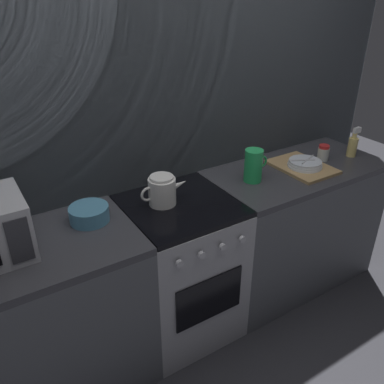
# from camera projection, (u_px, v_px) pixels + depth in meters

# --- Properties ---
(ground_plane) EXTENTS (8.00, 8.00, 0.00)m
(ground_plane) POSITION_uv_depth(u_px,v_px,m) (182.00, 323.00, 2.61)
(ground_plane) COLOR #2D2D33
(back_wall) EXTENTS (3.60, 0.05, 2.40)m
(back_wall) POSITION_uv_depth(u_px,v_px,m) (151.00, 135.00, 2.29)
(back_wall) COLOR gray
(back_wall) RESTS_ON ground_plane
(counter_left) EXTENTS (1.20, 0.60, 0.90)m
(counter_left) POSITION_uv_depth(u_px,v_px,m) (25.00, 330.00, 1.98)
(counter_left) COLOR #515459
(counter_left) RESTS_ON ground_plane
(stove_unit) EXTENTS (0.60, 0.63, 0.90)m
(stove_unit) POSITION_uv_depth(u_px,v_px,m) (181.00, 269.00, 2.40)
(stove_unit) COLOR #9E9EA3
(stove_unit) RESTS_ON ground_plane
(counter_right) EXTENTS (1.20, 0.60, 0.90)m
(counter_right) POSITION_uv_depth(u_px,v_px,m) (290.00, 225.00, 2.82)
(counter_right) COLOR #515459
(counter_right) RESTS_ON ground_plane
(kettle) EXTENTS (0.28, 0.15, 0.17)m
(kettle) POSITION_uv_depth(u_px,v_px,m) (162.00, 190.00, 2.15)
(kettle) COLOR white
(kettle) RESTS_ON stove_unit
(mixing_bowl) EXTENTS (0.20, 0.20, 0.08)m
(mixing_bowl) POSITION_uv_depth(u_px,v_px,m) (89.00, 214.00, 2.02)
(mixing_bowl) COLOR teal
(mixing_bowl) RESTS_ON counter_left
(pitcher) EXTENTS (0.16, 0.11, 0.20)m
(pitcher) POSITION_uv_depth(u_px,v_px,m) (254.00, 166.00, 2.40)
(pitcher) COLOR green
(pitcher) RESTS_ON counter_right
(dish_pile) EXTENTS (0.30, 0.40, 0.07)m
(dish_pile) POSITION_uv_depth(u_px,v_px,m) (303.00, 165.00, 2.59)
(dish_pile) COLOR tan
(dish_pile) RESTS_ON counter_right
(spice_jar) EXTENTS (0.08, 0.08, 0.10)m
(spice_jar) POSITION_uv_depth(u_px,v_px,m) (323.00, 153.00, 2.70)
(spice_jar) COLOR silver
(spice_jar) RESTS_ON counter_right
(spray_bottle) EXTENTS (0.08, 0.06, 0.20)m
(spray_bottle) POSITION_uv_depth(u_px,v_px,m) (353.00, 145.00, 2.75)
(spray_bottle) COLOR #E5CC72
(spray_bottle) RESTS_ON counter_right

